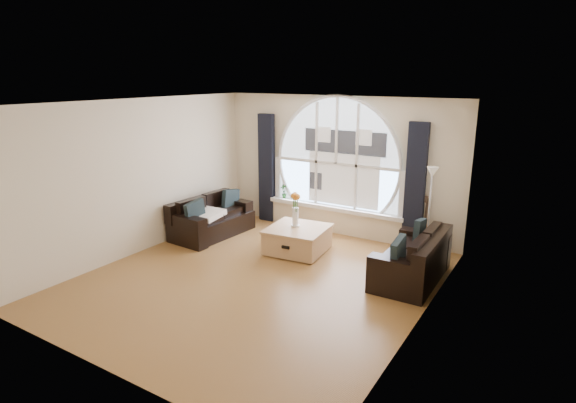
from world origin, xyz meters
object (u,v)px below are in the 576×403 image
(potted_plant, at_px, (284,191))
(sofa_right, at_px, (412,255))
(coffee_chest, at_px, (298,239))
(vase_flowers, at_px, (295,205))
(floor_lamp, at_px, (429,213))
(guitar, at_px, (426,223))
(sofa_left, at_px, (212,215))

(potted_plant, bearing_deg, sofa_right, -23.38)
(coffee_chest, xyz_separation_m, vase_flowers, (-0.07, 0.04, 0.60))
(sofa_right, xyz_separation_m, potted_plant, (-3.19, 1.38, 0.31))
(potted_plant, bearing_deg, floor_lamp, -6.33)
(sofa_right, xyz_separation_m, guitar, (-0.15, 1.28, 0.13))
(coffee_chest, relative_size, potted_plant, 3.12)
(sofa_left, xyz_separation_m, guitar, (3.84, 1.30, 0.13))
(sofa_left, bearing_deg, floor_lamp, 18.65)
(sofa_right, distance_m, vase_flowers, 2.21)
(sofa_left, relative_size, coffee_chest, 1.65)
(sofa_right, relative_size, floor_lamp, 1.03)
(floor_lamp, distance_m, guitar, 0.38)
(coffee_chest, height_order, potted_plant, potted_plant)
(sofa_right, relative_size, vase_flowers, 2.36)
(sofa_right, bearing_deg, sofa_left, 179.64)
(vase_flowers, height_order, floor_lamp, floor_lamp)
(potted_plant, bearing_deg, sofa_left, -119.59)
(vase_flowers, relative_size, floor_lamp, 0.44)
(guitar, bearing_deg, coffee_chest, -161.44)
(sofa_left, relative_size, potted_plant, 5.16)
(sofa_right, bearing_deg, potted_plant, 156.00)
(vase_flowers, distance_m, guitar, 2.34)
(sofa_left, distance_m, vase_flowers, 1.88)
(sofa_right, bearing_deg, coffee_chest, 177.11)
(sofa_right, xyz_separation_m, coffee_chest, (-2.09, 0.08, -0.15))
(sofa_left, xyz_separation_m, floor_lamp, (3.94, 1.05, 0.40))
(sofa_left, height_order, potted_plant, potted_plant)
(sofa_left, distance_m, guitar, 4.05)
(sofa_left, relative_size, sofa_right, 1.01)
(floor_lamp, xyz_separation_m, potted_plant, (-3.15, 0.35, -0.09))
(floor_lamp, distance_m, potted_plant, 3.17)
(coffee_chest, height_order, vase_flowers, vase_flowers)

